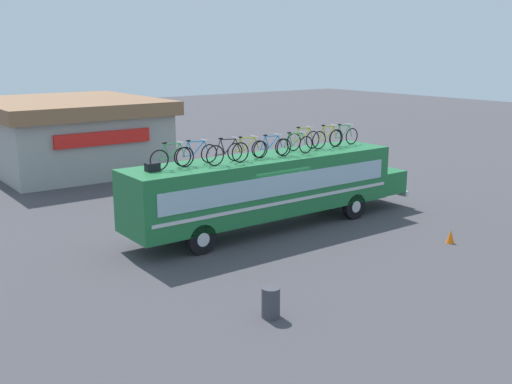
# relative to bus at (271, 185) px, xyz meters

# --- Properties ---
(ground_plane) EXTENTS (120.00, 120.00, 0.00)m
(ground_plane) POSITION_rel_bus_xyz_m (-0.31, 0.00, -1.68)
(ground_plane) COLOR #423F44
(bus) EXTENTS (12.72, 2.41, 2.82)m
(bus) POSITION_rel_bus_xyz_m (0.00, 0.00, 0.00)
(bus) COLOR #1E6B38
(bus) RESTS_ON ground
(luggage_bag_1) EXTENTS (0.45, 0.32, 0.28)m
(luggage_bag_1) POSITION_rel_bus_xyz_m (-4.92, 0.10, 1.28)
(luggage_bag_1) COLOR black
(luggage_bag_1) RESTS_ON bus
(rooftop_bicycle_1) EXTENTS (1.69, 0.44, 0.94)m
(rooftop_bicycle_1) POSITION_rel_bus_xyz_m (-4.20, 0.04, 1.53)
(rooftop_bicycle_1) COLOR black
(rooftop_bicycle_1) RESTS_ON bus
(rooftop_bicycle_2) EXTENTS (1.76, 0.44, 0.91)m
(rooftop_bicycle_2) POSITION_rel_bus_xyz_m (-3.17, 0.20, 1.51)
(rooftop_bicycle_2) COLOR black
(rooftop_bicycle_2) RESTS_ON bus
(rooftop_bicycle_3) EXTENTS (1.80, 0.44, 0.97)m
(rooftop_bicycle_3) POSITION_rel_bus_xyz_m (-2.23, -0.38, 1.54)
(rooftop_bicycle_3) COLOR black
(rooftop_bicycle_3) RESTS_ON bus
(rooftop_bicycle_4) EXTENTS (1.74, 0.44, 0.88)m
(rooftop_bicycle_4) POSITION_rel_bus_xyz_m (-1.13, 0.00, 1.50)
(rooftop_bicycle_4) COLOR black
(rooftop_bicycle_4) RESTS_ON bus
(rooftop_bicycle_5) EXTENTS (1.68, 0.44, 0.87)m
(rooftop_bicycle_5) POSITION_rel_bus_xyz_m (-0.08, -0.11, 1.50)
(rooftop_bicycle_5) COLOR black
(rooftop_bicycle_5) RESTS_ON bus
(rooftop_bicycle_6) EXTENTS (1.78, 0.44, 0.91)m
(rooftop_bicycle_6) POSITION_rel_bus_xyz_m (0.90, -0.32, 1.51)
(rooftop_bicycle_6) COLOR black
(rooftop_bicycle_6) RESTS_ON bus
(rooftop_bicycle_7) EXTENTS (1.73, 0.44, 0.96)m
(rooftop_bicycle_7) POSITION_rel_bus_xyz_m (1.94, 0.39, 1.53)
(rooftop_bicycle_7) COLOR black
(rooftop_bicycle_7) RESTS_ON bus
(rooftop_bicycle_8) EXTENTS (1.69, 0.44, 0.98)m
(rooftop_bicycle_8) POSITION_rel_bus_xyz_m (3.03, 0.13, 1.54)
(rooftop_bicycle_8) COLOR black
(rooftop_bicycle_8) RESTS_ON bus
(rooftop_bicycle_9) EXTENTS (1.65, 0.44, 0.93)m
(rooftop_bicycle_9) POSITION_rel_bus_xyz_m (4.03, 0.22, 1.52)
(rooftop_bicycle_9) COLOR black
(rooftop_bicycle_9) RESTS_ON bus
(roadside_building) EXTENTS (9.17, 10.57, 3.99)m
(roadside_building) POSITION_rel_bus_xyz_m (-1.94, 16.38, 0.36)
(roadside_building) COLOR #9E9E99
(roadside_building) RESTS_ON ground
(trash_bin) EXTENTS (0.48, 0.48, 0.81)m
(trash_bin) POSITION_rel_bus_xyz_m (-4.92, -6.31, -1.28)
(trash_bin) COLOR #3F3F47
(trash_bin) RESTS_ON ground
(traffic_cone) EXTENTS (0.29, 0.29, 0.48)m
(traffic_cone) POSITION_rel_bus_xyz_m (3.98, -5.35, -1.44)
(traffic_cone) COLOR orange
(traffic_cone) RESTS_ON ground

